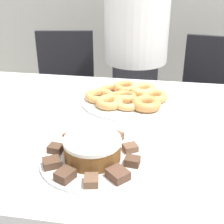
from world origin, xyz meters
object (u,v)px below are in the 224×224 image
(office_chair_left, at_px, (66,103))
(plate_cake, at_px, (93,159))
(person_standing, at_px, (136,53))
(office_chair_right, at_px, (208,112))
(frosted_cake, at_px, (92,148))
(plate_donuts, at_px, (126,101))

(office_chair_left, distance_m, plate_cake, 1.27)
(office_chair_left, bearing_deg, person_standing, -17.66)
(office_chair_right, bearing_deg, frosted_cake, -106.69)
(office_chair_left, xyz_separation_m, plate_donuts, (0.51, -0.66, 0.34))
(plate_donuts, distance_m, frosted_cake, 0.47)
(plate_cake, xyz_separation_m, frosted_cake, (0.00, -0.00, 0.04))
(office_chair_right, height_order, plate_donuts, office_chair_right)
(person_standing, bearing_deg, plate_donuts, -88.68)
(office_chair_right, relative_size, frosted_cake, 5.06)
(person_standing, distance_m, frosted_cake, 1.07)
(plate_cake, bearing_deg, frosted_cake, -90.00)
(office_chair_right, xyz_separation_m, frosted_cake, (-0.52, -1.13, 0.38))
(frosted_cake, bearing_deg, plate_donuts, 84.45)
(office_chair_left, bearing_deg, office_chair_right, -10.08)
(person_standing, xyz_separation_m, frosted_cake, (-0.03, -1.07, -0.01))
(office_chair_right, height_order, plate_cake, office_chair_right)
(office_chair_left, height_order, plate_donuts, office_chair_left)
(person_standing, bearing_deg, office_chair_right, 7.63)
(person_standing, height_order, office_chair_right, person_standing)
(office_chair_left, relative_size, plate_donuts, 2.31)
(office_chair_left, height_order, frosted_cake, office_chair_left)
(person_standing, distance_m, plate_cake, 1.07)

